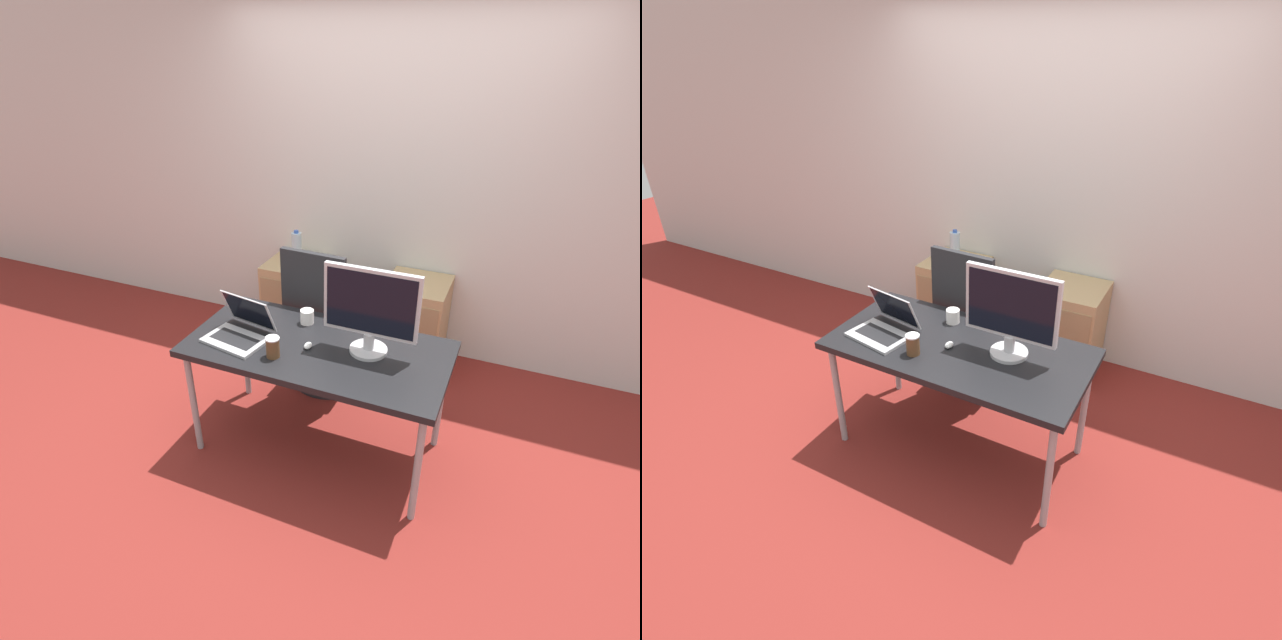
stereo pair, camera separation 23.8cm
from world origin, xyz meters
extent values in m
plane|color=maroon|center=(0.00, 0.00, 0.00)|extent=(14.00, 14.00, 0.00)
cube|color=silver|center=(0.00, 1.41, 1.30)|extent=(10.00, 0.05, 2.60)
cube|color=black|center=(0.00, 0.00, 0.73)|extent=(1.48, 0.73, 0.04)
cylinder|color=#99999E|center=(-0.68, -0.30, 0.36)|extent=(0.04, 0.04, 0.71)
cylinder|color=#99999E|center=(0.68, -0.30, 0.36)|extent=(0.04, 0.04, 0.71)
cylinder|color=#99999E|center=(-0.68, 0.30, 0.36)|extent=(0.04, 0.04, 0.71)
cylinder|color=#99999E|center=(0.68, 0.30, 0.36)|extent=(0.04, 0.04, 0.71)
cylinder|color=#232326|center=(-0.21, 0.70, 0.02)|extent=(0.56, 0.56, 0.04)
cylinder|color=gray|center=(-0.21, 0.70, 0.26)|extent=(0.05, 0.05, 0.44)
cube|color=#232326|center=(-0.21, 0.70, 0.48)|extent=(0.50, 0.50, 0.07)
cube|color=#232326|center=(-0.22, 0.45, 0.81)|extent=(0.44, 0.06, 0.60)
cube|color=tan|center=(-0.67, 1.14, 0.35)|extent=(0.45, 0.47, 0.70)
cube|color=#977D56|center=(-0.67, 0.90, 0.35)|extent=(0.42, 0.01, 0.56)
cube|color=tan|center=(0.31, 1.14, 0.35)|extent=(0.45, 0.47, 0.70)
cube|color=#977D56|center=(0.31, 0.90, 0.35)|extent=(0.42, 0.01, 0.56)
cylinder|color=silver|center=(-0.67, 1.14, 0.82)|extent=(0.08, 0.08, 0.24)
cylinder|color=#3359B2|center=(-0.67, 1.14, 0.95)|extent=(0.04, 0.04, 0.02)
cube|color=#ADADB2|center=(-0.45, -0.14, 0.76)|extent=(0.37, 0.28, 0.02)
cube|color=black|center=(-0.45, -0.14, 0.77)|extent=(0.30, 0.17, 0.00)
cube|color=#ADADB2|center=(-0.44, 0.01, 0.88)|extent=(0.35, 0.15, 0.22)
cube|color=black|center=(-0.44, 0.01, 0.88)|extent=(0.32, 0.13, 0.20)
cylinder|color=#B7B7BC|center=(0.28, 0.06, 0.76)|extent=(0.21, 0.21, 0.02)
cylinder|color=#B7B7BC|center=(0.28, 0.06, 0.82)|extent=(0.06, 0.06, 0.09)
cube|color=#B7B7BC|center=(0.28, 0.06, 1.06)|extent=(0.52, 0.03, 0.38)
cube|color=black|center=(0.28, 0.04, 1.06)|extent=(0.49, 0.00, 0.34)
ellipsoid|color=silver|center=(-0.04, -0.04, 0.77)|extent=(0.04, 0.06, 0.03)
cylinder|color=white|center=(-0.16, 0.21, 0.80)|extent=(0.08, 0.08, 0.09)
cylinder|color=brown|center=(-0.18, -0.19, 0.81)|extent=(0.07, 0.07, 0.11)
cylinder|color=white|center=(-0.18, -0.19, 0.87)|extent=(0.08, 0.08, 0.01)
camera|label=1|loc=(0.93, -2.16, 2.28)|focal=28.00mm
camera|label=2|loc=(1.15, -2.06, 2.28)|focal=28.00mm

